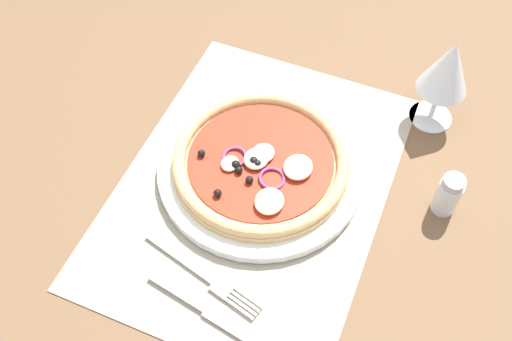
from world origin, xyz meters
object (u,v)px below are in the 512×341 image
object	(u,v)px
fork	(207,277)
knife	(219,316)
wine_glass	(448,70)
pizza	(261,161)
plate	(260,168)
pepper_shaker	(448,195)

from	to	relation	value
fork	knife	xyz separation A→B (cm)	(4.08, 3.46, 0.03)
fork	wine_glass	bearing A→B (deg)	76.08
fork	wine_glass	distance (cm)	43.09
pizza	knife	world-z (taller)	pizza
pizza	knife	xyz separation A→B (cm)	(21.60, 3.40, -2.32)
plate	pizza	bearing A→B (deg)	38.61
pepper_shaker	wine_glass	bearing A→B (deg)	-161.69
plate	pizza	world-z (taller)	pizza
wine_glass	knife	bearing A→B (deg)	-21.74
knife	pepper_shaker	size ratio (longest dim) A/B	2.98
fork	knife	distance (cm)	5.35
plate	fork	size ratio (longest dim) A/B	1.62
knife	pepper_shaker	world-z (taller)	pepper_shaker
knife	pepper_shaker	xyz separation A→B (cm)	(-25.80, 21.47, 2.60)
pizza	wine_glass	size ratio (longest dim) A/B	1.65
wine_glass	pepper_shaker	distance (cm)	17.52
plate	pepper_shaker	distance (cm)	25.37
pepper_shaker	fork	bearing A→B (deg)	-48.94
pizza	pepper_shaker	bearing A→B (deg)	99.58
pizza	fork	distance (cm)	17.69
fork	wine_glass	xyz separation A→B (cm)	(-37.06, 19.86, 9.43)
plate	knife	distance (cm)	21.98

